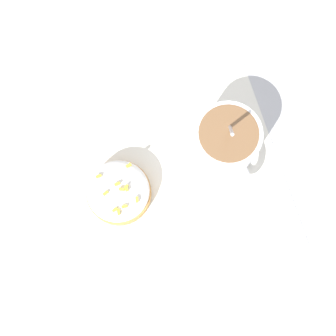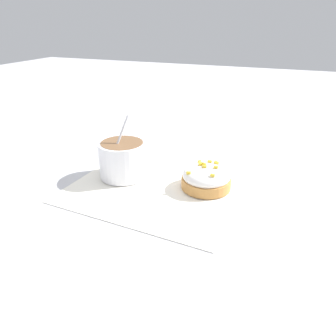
# 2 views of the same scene
# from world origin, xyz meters

# --- Properties ---
(ground_plane) EXTENTS (3.00, 3.00, 0.00)m
(ground_plane) POSITION_xyz_m (0.00, 0.00, 0.00)
(ground_plane) COLOR #B2B2B7
(paper_napkin) EXTENTS (0.30, 0.31, 0.00)m
(paper_napkin) POSITION_xyz_m (0.00, 0.00, 0.00)
(paper_napkin) COLOR white
(paper_napkin) RESTS_ON ground_plane
(coffee_cup) EXTENTS (0.08, 0.11, 0.11)m
(coffee_cup) POSITION_xyz_m (-0.08, -0.01, 0.04)
(coffee_cup) COLOR white
(coffee_cup) RESTS_ON paper_napkin
(frosted_pastry) EXTENTS (0.08, 0.08, 0.04)m
(frosted_pastry) POSITION_xyz_m (0.07, 0.01, 0.02)
(frosted_pastry) COLOR #C18442
(frosted_pastry) RESTS_ON paper_napkin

